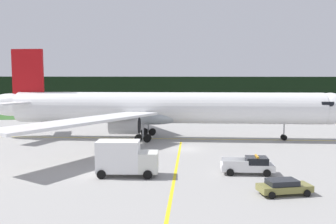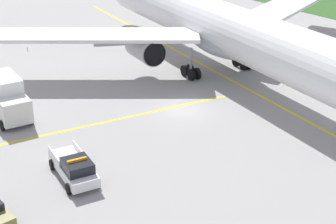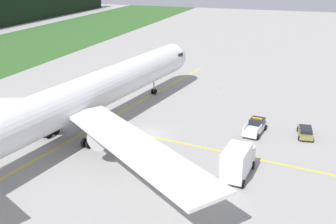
{
  "view_description": "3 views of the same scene",
  "coord_description": "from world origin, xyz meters",
  "views": [
    {
      "loc": [
        -5.74,
        -47.16,
        9.62
      ],
      "look_at": [
        -1.84,
        10.22,
        4.28
      ],
      "focal_mm": 36.57,
      "sensor_mm": 36.0,
      "label": 1
    },
    {
      "loc": [
        33.94,
        -26.7,
        19.03
      ],
      "look_at": [
        3.61,
        -4.28,
        2.21
      ],
      "focal_mm": 56.12,
      "sensor_mm": 36.0,
      "label": 2
    },
    {
      "loc": [
        -47.12,
        -18.98,
        21.83
      ],
      "look_at": [
        3.04,
        -1.4,
        2.24
      ],
      "focal_mm": 43.55,
      "sensor_mm": 36.0,
      "label": 3
    }
  ],
  "objects": [
    {
      "name": "ops_pickup_truck",
      "position": [
        4.95,
        -13.27,
        0.9
      ],
      "size": [
        5.56,
        2.81,
        1.94
      ],
      "color": "white",
      "rests_on": "ground"
    },
    {
      "name": "staff_car",
      "position": [
        5.93,
        -19.75,
        0.7
      ],
      "size": [
        4.59,
        2.29,
        1.3
      ],
      "color": "olive",
      "rests_on": "ground"
    },
    {
      "name": "airliner",
      "position": [
        -2.93,
        8.71,
        5.01
      ],
      "size": [
        59.28,
        50.52,
        14.81
      ],
      "color": "silver",
      "rests_on": "ground"
    },
    {
      "name": "ground",
      "position": [
        0.0,
        0.0,
        0.0
      ],
      "size": [
        320.0,
        320.0,
        0.0
      ],
      "primitive_type": "plane",
      "color": "#979593"
    },
    {
      "name": "catering_truck",
      "position": [
        -7.77,
        -13.1,
        1.86
      ],
      "size": [
        6.29,
        3.1,
        3.75
      ],
      "color": "silver",
      "rests_on": "ground"
    },
    {
      "name": "taxiway_centerline_main",
      "position": [
        -2.15,
        8.6,
        0.0
      ],
      "size": [
        79.06,
        11.34,
        0.01
      ],
      "primitive_type": "cube",
      "rotation": [
        0.0,
        0.0,
        -0.14
      ],
      "color": "yellow",
      "rests_on": "ground"
    },
    {
      "name": "grass_verge",
      "position": [
        0.0,
        56.62,
        0.02
      ],
      "size": [
        320.0,
        36.76,
        0.04
      ],
      "primitive_type": "cube",
      "color": "#305A26",
      "rests_on": "ground"
    },
    {
      "name": "distant_tree_line",
      "position": [
        0.0,
        86.42,
        5.51
      ],
      "size": [
        288.0,
        4.44,
        11.03
      ],
      "primitive_type": "cube",
      "color": "black",
      "rests_on": "ground"
    },
    {
      "name": "taxiway_centerline_spur",
      "position": [
        -2.59,
        -12.29,
        0.0
      ],
      "size": [
        5.21,
        35.17,
        0.01
      ],
      "primitive_type": "cube",
      "rotation": [
        0.0,
        0.0,
        -1.71
      ],
      "color": "yellow",
      "rests_on": "ground"
    }
  ]
}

